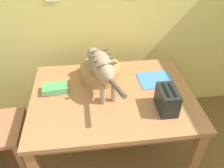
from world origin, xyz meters
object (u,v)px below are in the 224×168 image
at_px(cat, 101,66).
at_px(magazine, 155,79).
at_px(wicker_basket, 101,72).
at_px(book_stack, 55,89).
at_px(saucer_bowl, 95,74).
at_px(toaster, 167,100).
at_px(dining_table, 112,103).
at_px(coffee_mug, 95,68).

distance_m(cat, magazine, 0.50).
distance_m(cat, wicker_basket, 0.23).
relative_size(book_stack, wicker_basket, 0.60).
relative_size(saucer_bowl, wicker_basket, 0.56).
distance_m(magazine, toaster, 0.35).
bearing_deg(cat, toaster, -44.72).
height_order(book_stack, toaster, toaster).
relative_size(cat, magazine, 2.47).
bearing_deg(book_stack, dining_table, -11.74).
bearing_deg(coffee_mug, magazine, -13.88).
distance_m(saucer_bowl, wicker_basket, 0.07).
xyz_separation_m(dining_table, coffee_mug, (-0.11, 0.26, 0.16)).
bearing_deg(coffee_mug, dining_table, -67.64).
height_order(saucer_bowl, toaster, toaster).
bearing_deg(magazine, saucer_bowl, 162.75).
xyz_separation_m(coffee_mug, wicker_basket, (0.04, -0.03, -0.02)).
height_order(cat, toaster, cat).
distance_m(saucer_bowl, book_stack, 0.36).
xyz_separation_m(coffee_mug, toaster, (0.46, -0.46, 0.01)).
bearing_deg(book_stack, wicker_basket, 20.74).
distance_m(wicker_basket, toaster, 0.60).
bearing_deg(toaster, coffee_mug, 135.13).
height_order(magazine, book_stack, book_stack).
bearing_deg(coffee_mug, toaster, -44.87).
bearing_deg(toaster, saucer_bowl, 135.36).
relative_size(saucer_bowl, coffee_mug, 1.50).
height_order(dining_table, wicker_basket, wicker_basket).
relative_size(dining_table, book_stack, 6.18).
height_order(dining_table, toaster, toaster).
height_order(book_stack, wicker_basket, wicker_basket).
bearing_deg(wicker_basket, magazine, -11.05).
bearing_deg(wicker_basket, coffee_mug, 140.10).
bearing_deg(book_stack, saucer_bowl, 27.99).
xyz_separation_m(cat, toaster, (0.42, -0.27, -0.14)).
bearing_deg(wicker_basket, dining_table, -73.40).
relative_size(cat, toaster, 3.39).
distance_m(cat, toaster, 0.52).
relative_size(magazine, book_stack, 1.39).
distance_m(saucer_bowl, toaster, 0.66).
relative_size(dining_table, magazine, 4.46).
relative_size(dining_table, coffee_mug, 9.95).
xyz_separation_m(coffee_mug, book_stack, (-0.32, -0.17, -0.05)).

